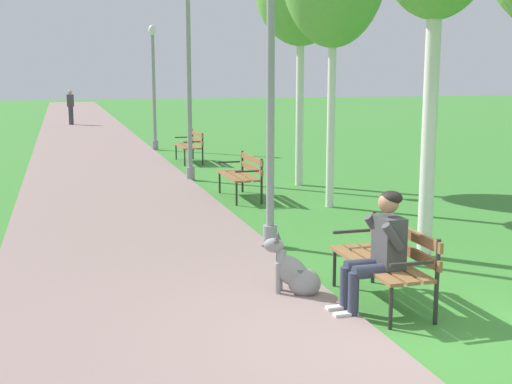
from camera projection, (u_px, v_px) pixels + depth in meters
ground_plane at (402, 342)px, 6.13m from camera, size 120.00×120.00×0.00m
paved_path at (85, 131)px, 28.32m from camera, size 3.64×60.00×0.04m
park_bench_near at (387, 256)px, 7.07m from camera, size 0.55×1.50×0.85m
park_bench_mid at (243, 172)px, 13.08m from camera, size 0.55×1.50×0.85m
park_bench_far at (191, 144)px, 18.41m from camera, size 0.55×1.50×0.85m
person_seated_on_near_bench at (379, 247)px, 6.78m from camera, size 0.74×0.49×1.25m
dog_grey at (295, 273)px, 7.33m from camera, size 0.76×0.49×0.71m
lamp_post_near at (271, 94)px, 9.16m from camera, size 0.24×0.24×4.10m
lamp_post_mid at (189, 73)px, 15.00m from camera, size 0.24×0.24×4.65m
lamp_post_far at (154, 86)px, 21.20m from camera, size 0.24×0.24×3.88m
pedestrian_distant at (71, 107)px, 31.51m from camera, size 0.32×0.22×1.65m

